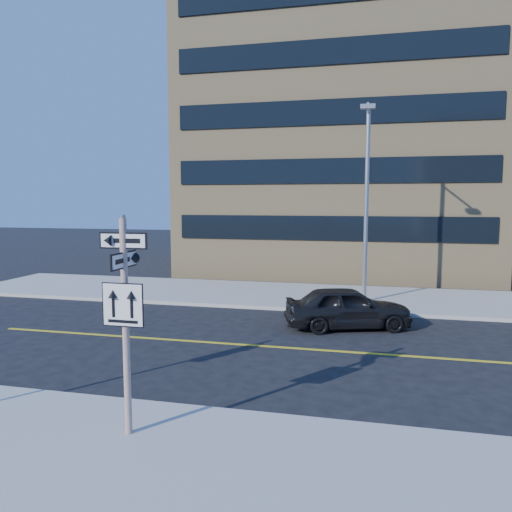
# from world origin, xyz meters

# --- Properties ---
(ground) EXTENTS (120.00, 120.00, 0.00)m
(ground) POSITION_xyz_m (0.00, 0.00, 0.00)
(ground) COLOR black
(ground) RESTS_ON ground
(sign_pole) EXTENTS (0.92, 0.92, 4.06)m
(sign_pole) POSITION_xyz_m (0.00, -2.51, 2.44)
(sign_pole) COLOR silver
(sign_pole) RESTS_ON near_sidewalk
(parked_car_a) EXTENTS (3.04, 4.69, 1.48)m
(parked_car_a) POSITION_xyz_m (3.51, 6.82, 0.74)
(parked_car_a) COLOR black
(parked_car_a) RESTS_ON ground
(streetlight_a) EXTENTS (0.55, 2.25, 8.00)m
(streetlight_a) POSITION_xyz_m (4.00, 10.76, 4.76)
(streetlight_a) COLOR gray
(streetlight_a) RESTS_ON far_sidewalk
(building_brick) EXTENTS (18.00, 18.00, 18.00)m
(building_brick) POSITION_xyz_m (2.00, 25.00, 9.00)
(building_brick) COLOR tan
(building_brick) RESTS_ON ground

